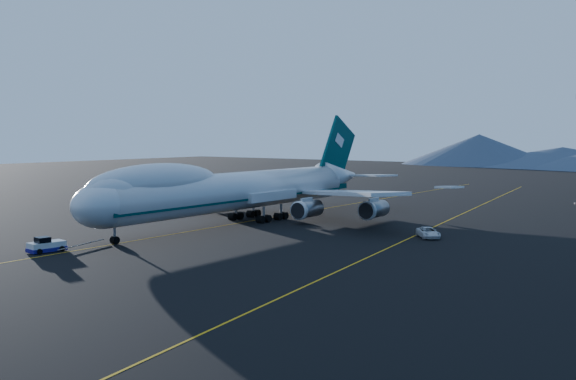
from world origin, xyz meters
The scene contains 6 objects.
ground centered at (0.00, 0.00, 0.00)m, with size 500.00×500.00×0.00m, color black.
taxiway_line_main centered at (0.00, 0.00, 0.01)m, with size 0.25×220.00×0.01m, color #CD930C.
taxiway_line_side centered at (30.00, 10.00, 0.01)m, with size 0.25×200.00×0.01m, color #CD930C.
boeing_747 centered at (0.00, 0.03, 5.81)m, with size 59.62×72.43×19.37m.
pushback_tug centered at (-2.40, -35.58, 0.64)m, with size 3.15×4.92×2.02m.
service_van centered at (33.04, 4.67, 0.77)m, with size 2.56×5.56×1.54m, color silver.
Camera 1 is at (72.00, -83.61, 15.21)m, focal length 40.00 mm.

